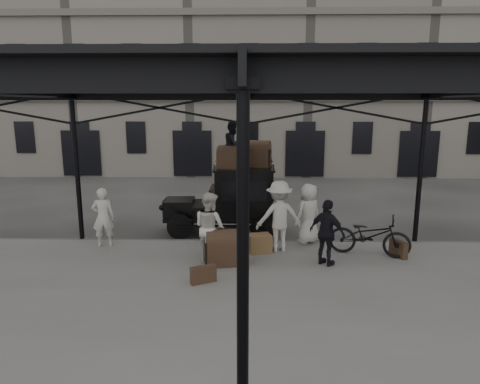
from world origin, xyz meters
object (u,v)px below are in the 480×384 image
object	(u,v)px
porter_left	(103,217)
steamer_trunk_platform	(226,249)
porter_official	(327,233)
bicycle	(369,235)
steamer_trunk_roof_near	(231,159)
taxi	(234,197)

from	to	relation	value
porter_left	steamer_trunk_platform	world-z (taller)	porter_left
porter_left	porter_official	bearing A→B (deg)	157.33
porter_left	bicycle	distance (m)	7.40
bicycle	steamer_trunk_roof_near	bearing A→B (deg)	76.90
taxi	porter_left	bearing A→B (deg)	-153.05
taxi	porter_official	world-z (taller)	taxi
porter_left	steamer_trunk_roof_near	world-z (taller)	steamer_trunk_roof_near
steamer_trunk_roof_near	porter_official	bearing A→B (deg)	-32.33
bicycle	steamer_trunk_roof_near	distance (m)	4.72
bicycle	steamer_trunk_roof_near	world-z (taller)	steamer_trunk_roof_near
porter_official	steamer_trunk_platform	bearing A→B (deg)	40.76
porter_left	steamer_trunk_roof_near	size ratio (longest dim) A/B	2.11
porter_official	steamer_trunk_platform	size ratio (longest dim) A/B	1.65
porter_left	steamer_trunk_platform	size ratio (longest dim) A/B	1.67
porter_left	bicycle	size ratio (longest dim) A/B	0.80
steamer_trunk_roof_near	porter_left	bearing A→B (deg)	-138.74
porter_official	steamer_trunk_roof_near	world-z (taller)	steamer_trunk_roof_near
bicycle	steamer_trunk_platform	xyz separation A→B (m)	(-3.80, -0.71, -0.18)
porter_left	porter_official	xyz separation A→B (m)	(6.10, -1.32, -0.01)
porter_left	steamer_trunk_roof_near	distance (m)	4.19
porter_official	bicycle	bearing A→B (deg)	-108.55
porter_official	taxi	bearing A→B (deg)	-11.12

